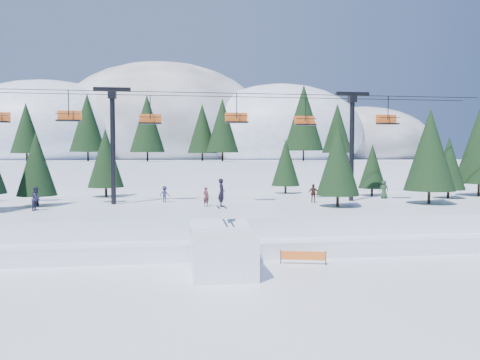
{
  "coord_description": "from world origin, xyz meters",
  "views": [
    {
      "loc": [
        -3.63,
        -24.4,
        6.81
      ],
      "look_at": [
        0.63,
        6.0,
        5.2
      ],
      "focal_mm": 35.0,
      "sensor_mm": 36.0,
      "label": 1
    }
  ],
  "objects": [
    {
      "name": "distant_skiers",
      "position": [
        0.33,
        16.98,
        3.37
      ],
      "size": [
        32.47,
        6.76,
        1.88
      ],
      "color": "#262441",
      "rests_on": "mid_shelf"
    },
    {
      "name": "mountain_ridge",
      "position": [
        -5.07,
        73.31,
        9.65
      ],
      "size": [
        119.0,
        60.0,
        26.46
      ],
      "color": "white",
      "rests_on": "ground"
    },
    {
      "name": "banner_near",
      "position": [
        4.3,
        3.69,
        0.54
      ],
      "size": [
        2.77,
        0.78,
        0.9
      ],
      "color": "black",
      "rests_on": "ground"
    },
    {
      "name": "berm",
      "position": [
        0.0,
        8.0,
        0.55
      ],
      "size": [
        70.0,
        6.0,
        1.1
      ],
      "primitive_type": "cube",
      "color": "white",
      "rests_on": "ground"
    },
    {
      "name": "conifer_stand",
      "position": [
        2.28,
        18.05,
        7.06
      ],
      "size": [
        62.97,
        18.38,
        9.89
      ],
      "color": "black",
      "rests_on": "mid_shelf"
    },
    {
      "name": "mid_shelf",
      "position": [
        0.0,
        18.0,
        1.25
      ],
      "size": [
        70.0,
        22.0,
        2.5
      ],
      "primitive_type": "cube",
      "color": "white",
      "rests_on": "ground"
    },
    {
      "name": "ground",
      "position": [
        0.0,
        0.0,
        0.0
      ],
      "size": [
        160.0,
        160.0,
        0.0
      ],
      "primitive_type": "plane",
      "color": "white",
      "rests_on": "ground"
    },
    {
      "name": "banner_far",
      "position": [
        11.19,
        6.0,
        0.54
      ],
      "size": [
        2.84,
        0.38,
        0.9
      ],
      "color": "black",
      "rests_on": "ground"
    },
    {
      "name": "jump_kicker",
      "position": [
        -0.94,
        2.06,
        1.3
      ],
      "size": [
        3.52,
        4.8,
        5.43
      ],
      "color": "white",
      "rests_on": "ground"
    },
    {
      "name": "chairlift",
      "position": [
        0.94,
        18.05,
        9.32
      ],
      "size": [
        46.0,
        3.21,
        10.28
      ],
      "color": "black",
      "rests_on": "mid_shelf"
    }
  ]
}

